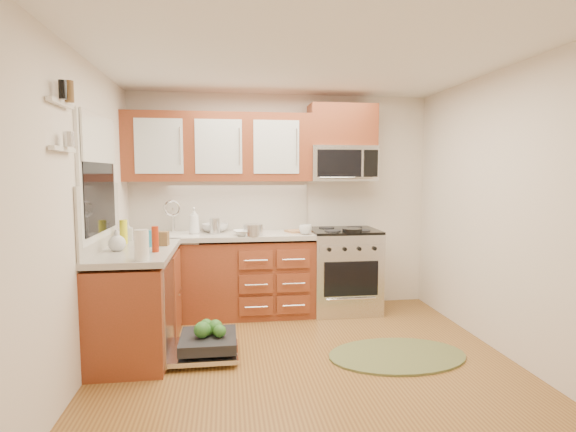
{
  "coord_description": "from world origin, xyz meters",
  "views": [
    {
      "loc": [
        -0.65,
        -3.53,
        1.59
      ],
      "look_at": [
        -0.05,
        0.85,
        1.17
      ],
      "focal_mm": 28.0,
      "sensor_mm": 36.0,
      "label": 1
    }
  ],
  "objects": [
    {
      "name": "wall_back",
      "position": [
        0.0,
        1.75,
        1.25
      ],
      "size": [
        3.5,
        0.04,
        2.5
      ],
      "primitive_type": "cube",
      "color": "silver",
      "rests_on": "ground"
    },
    {
      "name": "cabinet_over_mw",
      "position": [
        0.68,
        1.57,
        2.13
      ],
      "size": [
        0.76,
        0.35,
        0.47
      ],
      "primitive_type": "cube",
      "color": "brown",
      "rests_on": "ground"
    },
    {
      "name": "backsplash_back",
      "position": [
        -0.73,
        1.74,
        1.21
      ],
      "size": [
        2.05,
        0.02,
        0.57
      ],
      "primitive_type": "cube",
      "color": "beige",
      "rests_on": "ground"
    },
    {
      "name": "cutting_board",
      "position": [
        0.18,
        1.47,
        0.94
      ],
      "size": [
        0.36,
        0.3,
        0.02
      ],
      "primitive_type": "cube",
      "rotation": [
        0.0,
        0.0,
        0.36
      ],
      "color": "#AA714E",
      "rests_on": "countertop_back"
    },
    {
      "name": "floor",
      "position": [
        0.0,
        0.0,
        0.0
      ],
      "size": [
        3.5,
        3.5,
        0.0
      ],
      "primitive_type": "plane",
      "color": "brown",
      "rests_on": "ground"
    },
    {
      "name": "bowl_b",
      "position": [
        -0.78,
        1.6,
        0.97
      ],
      "size": [
        0.39,
        0.39,
        0.09
      ],
      "primitive_type": "imported",
      "rotation": [
        0.0,
        0.0,
        0.39
      ],
      "color": "#999999",
      "rests_on": "countertop_back"
    },
    {
      "name": "window",
      "position": [
        -1.74,
        0.5,
        1.55
      ],
      "size": [
        0.03,
        1.05,
        1.05
      ],
      "primitive_type": null,
      "color": "white",
      "rests_on": "ground"
    },
    {
      "name": "stock_pot",
      "position": [
        -0.37,
        1.22,
        0.99
      ],
      "size": [
        0.27,
        0.27,
        0.13
      ],
      "primitive_type": "cylinder",
      "rotation": [
        0.0,
        0.0,
        -0.41
      ],
      "color": "silver",
      "rests_on": "countertop_back"
    },
    {
      "name": "base_cabinet_back",
      "position": [
        -0.73,
        1.45,
        0.42
      ],
      "size": [
        2.05,
        0.6,
        0.85
      ],
      "primitive_type": "cube",
      "color": "brown",
      "rests_on": "ground"
    },
    {
      "name": "wall_front",
      "position": [
        0.0,
        -1.75,
        1.25
      ],
      "size": [
        3.5,
        0.04,
        2.5
      ],
      "primitive_type": "cube",
      "color": "silver",
      "rests_on": "ground"
    },
    {
      "name": "mustard_bottle",
      "position": [
        -1.62,
        0.86,
        1.04
      ],
      "size": [
        0.09,
        0.09,
        0.23
      ],
      "primitive_type": "cylinder",
      "rotation": [
        0.0,
        0.0,
        -0.35
      ],
      "color": "yellow",
      "rests_on": "countertop_left"
    },
    {
      "name": "paper_towel_roll",
      "position": [
        -1.3,
        -0.02,
        1.04
      ],
      "size": [
        0.14,
        0.14,
        0.24
      ],
      "primitive_type": "cylinder",
      "rotation": [
        0.0,
        0.0,
        -0.37
      ],
      "color": "white",
      "rests_on": "countertop_left"
    },
    {
      "name": "soap_bottle_a",
      "position": [
        -1.0,
        1.4,
        1.07
      ],
      "size": [
        0.11,
        0.12,
        0.3
      ],
      "primitive_type": "imported",
      "rotation": [
        0.0,
        0.0,
        0.01
      ],
      "color": "#999999",
      "rests_on": "countertop_back"
    },
    {
      "name": "dishwasher",
      "position": [
        -0.86,
        0.3,
        0.1
      ],
      "size": [
        0.7,
        0.6,
        0.2
      ],
      "primitive_type": null,
      "color": "silver",
      "rests_on": "ground"
    },
    {
      "name": "blue_carton",
      "position": [
        -1.35,
        0.63,
        1.0
      ],
      "size": [
        0.11,
        0.08,
        0.15
      ],
      "primitive_type": "cube",
      "rotation": [
        0.0,
        0.0,
        0.33
      ],
      "color": "teal",
      "rests_on": "countertop_left"
    },
    {
      "name": "canister",
      "position": [
        -0.78,
        1.41,
        1.01
      ],
      "size": [
        0.14,
        0.14,
        0.18
      ],
      "primitive_type": "cylinder",
      "rotation": [
        0.0,
        0.0,
        -0.27
      ],
      "color": "silver",
      "rests_on": "countertop_back"
    },
    {
      "name": "ceiling",
      "position": [
        0.0,
        0.0,
        2.5
      ],
      "size": [
        3.5,
        3.5,
        0.0
      ],
      "primitive_type": "plane",
      "rotation": [
        3.14,
        0.0,
        0.0
      ],
      "color": "white",
      "rests_on": "ground"
    },
    {
      "name": "shelf_upper",
      "position": [
        -1.72,
        -0.35,
        2.05
      ],
      "size": [
        0.04,
        0.4,
        0.03
      ],
      "primitive_type": "cube",
      "color": "white",
      "rests_on": "ground"
    },
    {
      "name": "soap_bottle_c",
      "position": [
        -1.59,
        0.45,
        1.02
      ],
      "size": [
        0.16,
        0.16,
        0.19
      ],
      "primitive_type": "imported",
      "rotation": [
        0.0,
        0.0,
        -0.1
      ],
      "color": "#999999",
      "rests_on": "countertop_left"
    },
    {
      "name": "window_blind",
      "position": [
        -1.71,
        0.5,
        1.88
      ],
      "size": [
        0.02,
        0.96,
        0.4
      ],
      "primitive_type": "cube",
      "color": "white",
      "rests_on": "ground"
    },
    {
      "name": "red_bottle",
      "position": [
        -1.25,
        0.35,
        1.03
      ],
      "size": [
        0.07,
        0.07,
        0.22
      ],
      "primitive_type": "cylinder",
      "rotation": [
        0.0,
        0.0,
        -0.13
      ],
      "color": "#A3280D",
      "rests_on": "countertop_left"
    },
    {
      "name": "wall_right",
      "position": [
        1.75,
        0.0,
        1.25
      ],
      "size": [
        0.04,
        3.5,
        2.5
      ],
      "primitive_type": "cube",
      "color": "silver",
      "rests_on": "ground"
    },
    {
      "name": "sink",
      "position": [
        -1.25,
        1.42,
        0.8
      ],
      "size": [
        0.62,
        0.5,
        0.26
      ],
      "primitive_type": null,
      "color": "white",
      "rests_on": "ground"
    },
    {
      "name": "countertop_left",
      "position": [
        -1.44,
        0.53,
        0.9
      ],
      "size": [
        0.64,
        1.27,
        0.05
      ],
      "primitive_type": "cube",
      "color": "#AFA9A0",
      "rests_on": "base_cabinet_left"
    },
    {
      "name": "rug",
      "position": [
        0.81,
        0.08,
        0.01
      ],
      "size": [
        1.28,
        0.9,
        0.02
      ],
      "primitive_type": null,
      "rotation": [
        0.0,
        0.0,
        0.09
      ],
      "color": "#60673B",
      "rests_on": "ground"
    },
    {
      "name": "wall_left",
      "position": [
        -1.75,
        0.0,
        1.25
      ],
      "size": [
        0.04,
        3.5,
        2.5
      ],
      "primitive_type": "cube",
      "color": "silver",
      "rests_on": "ground"
    },
    {
      "name": "backsplash_left",
      "position": [
        -1.74,
        0.52,
        1.21
      ],
      "size": [
        0.02,
        1.25,
        0.57
      ],
      "primitive_type": "cube",
      "color": "beige",
      "rests_on": "ground"
    },
    {
      "name": "shelf_lower",
      "position": [
        -1.72,
        -0.35,
        1.75
      ],
      "size": [
        0.04,
        0.4,
        0.03
      ],
      "primitive_type": "cube",
      "color": "white",
      "rests_on": "ground"
    },
    {
      "name": "microwave",
      "position": [
        0.68,
        1.55,
        1.7
      ],
      "size": [
        0.76,
        0.38,
        0.4
      ],
      "primitive_type": null,
      "color": "silver",
      "rests_on": "ground"
    },
    {
      "name": "range",
      "position": [
        0.68,
        1.43,
        0.47
      ],
      "size": [
        0.76,
        0.64,
        0.95
      ],
      "primitive_type": null,
      "color": "silver",
      "rests_on": "ground"
    },
    {
      "name": "bowl_a",
      "position": [
        -0.46,
        1.25,
        0.95
      ],
      "size": [
        0.27,
        0.27,
        0.06
      ],
      "primitive_type": "imported",
      "rotation": [
        0.0,
        0.0,
        0.18
      ],
      "color": "#999999",
      "rests_on": "countertop_back"
    },
    {
      "name": "wooden_box",
      "position": [
        -1.25,
        0.69,
        0.99
      ],
      "size": [
        0.14,
        0.11,
        0.13
      ],
      "primitive_type": "cube",
      "rotation": [
        0.0,
        0.0,
        -0.12
      ],
      "color": "brown",
      "rests_on": "countertop_left"
    },
    {
      "name": "upper_cabinets",
      "position": [
        -0.73,
        1.57,
        1.88
      ],
      "size": [
        2.05,
        0.35,
        0.75
      ],
      "primitive_type": null,
      "color": "brown",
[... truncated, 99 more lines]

